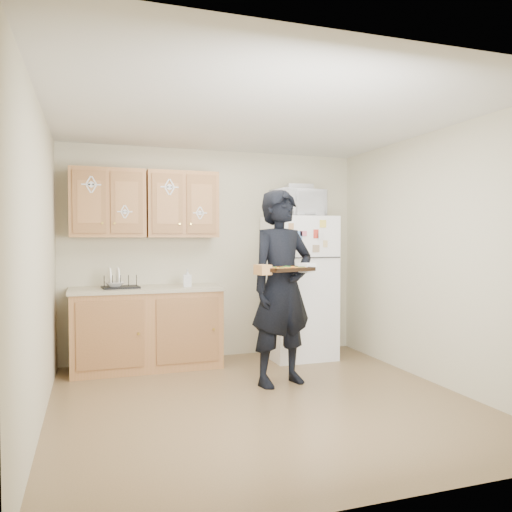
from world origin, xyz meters
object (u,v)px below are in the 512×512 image
at_px(refrigerator, 299,287).
at_px(dish_rack, 121,281).
at_px(microwave, 298,203).
at_px(person, 282,287).
at_px(baking_tray, 286,270).

xyz_separation_m(refrigerator, dish_rack, (-2.08, 0.03, 0.13)).
relative_size(refrigerator, microwave, 2.95).
bearing_deg(refrigerator, person, -121.40).
relative_size(baking_tray, dish_rack, 1.17).
bearing_deg(baking_tray, person, 60.15).
bearing_deg(microwave, dish_rack, 168.33).
distance_m(refrigerator, person, 1.16).
xyz_separation_m(person, baking_tray, (-0.08, -0.29, 0.19)).
bearing_deg(microwave, person, -130.61).
height_order(person, microwave, microwave).
bearing_deg(person, microwave, 43.88).
xyz_separation_m(refrigerator, microwave, (-0.04, -0.05, 1.01)).
bearing_deg(refrigerator, dish_rack, 179.16).
distance_m(baking_tray, dish_rack, 1.92).
bearing_deg(person, refrigerator, 43.67).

